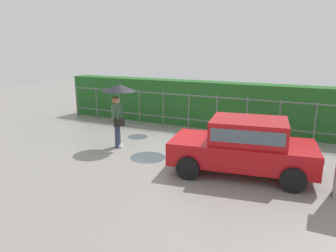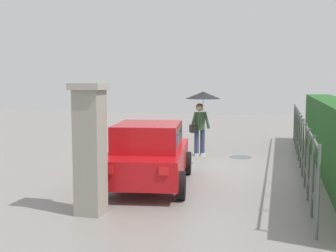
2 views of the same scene
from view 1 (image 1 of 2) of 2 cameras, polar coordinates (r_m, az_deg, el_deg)
name	(u,v)px [view 1 (image 1 of 2)]	position (r m, az deg, el deg)	size (l,w,h in m)	color
ground_plane	(169,151)	(10.26, 0.13, -4.56)	(40.00, 40.00, 0.00)	gray
car	(244,144)	(8.52, 13.62, -3.21)	(3.92, 2.31, 1.48)	#B71116
pedestrian	(119,98)	(10.49, -8.93, 4.96)	(1.13, 1.13, 2.11)	#2D3856
fence_section	(189,110)	(12.71, 3.79, 2.88)	(11.63, 0.05, 1.50)	#59605B
hedge_row	(197,104)	(13.52, 5.27, 4.07)	(12.58, 0.90, 1.90)	#235B23
puddle_near	(148,157)	(9.72, -3.67, -5.66)	(1.09, 1.09, 0.00)	#4C545B
puddle_far	(138,137)	(11.94, -5.48, -1.94)	(0.75, 0.75, 0.00)	#4C545B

